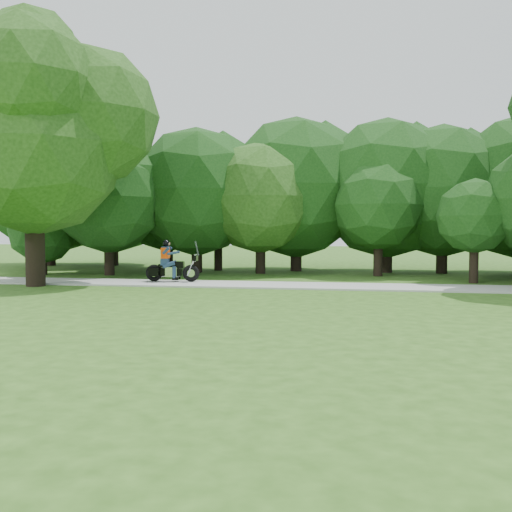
{
  "coord_description": "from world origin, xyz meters",
  "views": [
    {
      "loc": [
        0.84,
        -12.36,
        2.17
      ],
      "look_at": [
        -1.87,
        3.37,
        1.33
      ],
      "focal_mm": 40.0,
      "sensor_mm": 36.0,
      "label": 1
    }
  ],
  "objects": [
    {
      "name": "touring_motorcycle",
      "position": [
        -6.09,
        8.36,
        0.64
      ],
      "size": [
        2.09,
        0.7,
        1.59
      ],
      "rotation": [
        0.0,
        0.0,
        0.08
      ],
      "color": "black",
      "rests_on": "walkway"
    },
    {
      "name": "tree_line",
      "position": [
        -0.05,
        14.75,
        3.7
      ],
      "size": [
        39.2,
        12.5,
        7.53
      ],
      "color": "black",
      "rests_on": "ground"
    },
    {
      "name": "big_tree_west",
      "position": [
        -10.54,
        6.85,
        5.76
      ],
      "size": [
        8.64,
        6.56,
        9.96
      ],
      "color": "black",
      "rests_on": "ground"
    },
    {
      "name": "walkway",
      "position": [
        0.0,
        8.0,
        0.03
      ],
      "size": [
        60.0,
        2.2,
        0.06
      ],
      "primitive_type": "cube",
      "color": "#A8A8A3",
      "rests_on": "ground"
    },
    {
      "name": "ground",
      "position": [
        0.0,
        0.0,
        0.0
      ],
      "size": [
        100.0,
        100.0,
        0.0
      ],
      "primitive_type": "plane",
      "color": "#2C5117",
      "rests_on": "ground"
    }
  ]
}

